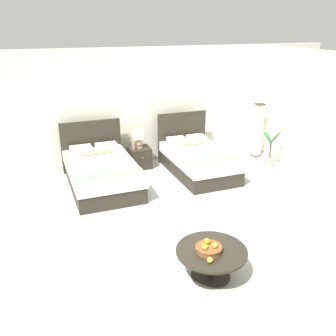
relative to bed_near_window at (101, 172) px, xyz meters
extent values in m
cube|color=#B3B5AF|center=(1.11, -1.78, -0.32)|extent=(10.35, 9.74, 0.02)
cube|color=beige|center=(1.11, 1.29, 1.05)|extent=(10.35, 0.12, 2.72)
cube|color=beige|center=(4.48, -1.38, 1.05)|extent=(0.12, 5.34, 2.72)
cube|color=black|center=(0.00, -0.08, -0.15)|extent=(1.34, 2.15, 0.33)
cube|color=white|center=(0.00, -0.08, 0.13)|extent=(1.38, 2.19, 0.23)
cube|color=black|center=(-0.03, 1.01, 0.28)|extent=(1.37, 0.09, 1.18)
cube|color=white|center=(-0.30, 0.71, 0.31)|extent=(0.47, 0.31, 0.14)
cube|color=white|center=(0.27, 0.72, 0.31)|extent=(0.47, 0.31, 0.14)
cylinder|color=tan|center=(-0.01, 0.48, 0.32)|extent=(0.71, 0.17, 0.15)
cube|color=gray|center=(0.02, -0.77, 0.25)|extent=(1.36, 0.43, 0.01)
cube|color=black|center=(2.21, -0.08, -0.15)|extent=(1.22, 2.00, 0.32)
cube|color=white|center=(2.21, -0.08, 0.12)|extent=(1.26, 2.05, 0.22)
cube|color=black|center=(2.19, 0.93, 0.30)|extent=(1.25, 0.09, 1.21)
cube|color=white|center=(1.94, 0.64, 0.30)|extent=(0.43, 0.31, 0.14)
cube|color=white|center=(2.45, 0.65, 0.30)|extent=(0.43, 0.31, 0.14)
cylinder|color=tan|center=(2.20, 0.40, 0.31)|extent=(0.65, 0.17, 0.15)
cube|color=gray|center=(2.22, -0.64, 0.24)|extent=(1.24, 0.41, 0.01)
cube|color=black|center=(1.05, 0.78, -0.06)|extent=(0.49, 0.48, 0.49)
sphere|color=tan|center=(1.05, 0.53, 0.01)|extent=(0.02, 0.02, 0.02)
cylinder|color=tan|center=(1.05, 0.80, 0.19)|extent=(0.17, 0.17, 0.02)
ellipsoid|color=tan|center=(1.05, 0.80, 0.28)|extent=(0.18, 0.18, 0.16)
cylinder|color=#99844C|center=(1.05, 0.80, 0.39)|extent=(0.02, 0.02, 0.04)
cylinder|color=#F2E2BF|center=(1.05, 0.80, 0.50)|extent=(0.29, 0.29, 0.20)
cylinder|color=#8A755C|center=(0.91, 0.74, 0.27)|extent=(0.08, 0.08, 0.18)
torus|color=#8A755C|center=(0.91, 0.74, 0.36)|extent=(0.08, 0.08, 0.01)
cylinder|color=black|center=(0.85, -3.49, -0.30)|extent=(0.53, 0.53, 0.02)
cylinder|color=black|center=(0.85, -3.49, -0.11)|extent=(0.11, 0.11, 0.40)
cylinder|color=black|center=(0.85, -3.49, 0.10)|extent=(0.96, 0.96, 0.04)
cylinder|color=brown|center=(0.79, -3.51, 0.16)|extent=(0.34, 0.34, 0.07)
torus|color=brown|center=(0.79, -3.51, 0.19)|extent=(0.36, 0.36, 0.02)
sphere|color=orange|center=(0.80, -3.43, 0.23)|extent=(0.08, 0.08, 0.08)
sphere|color=gold|center=(0.72, -3.54, 0.23)|extent=(0.08, 0.08, 0.08)
sphere|color=gold|center=(0.85, -3.55, 0.23)|extent=(0.08, 0.08, 0.08)
sphere|color=gold|center=(0.70, -3.73, 0.16)|extent=(0.08, 0.08, 0.08)
cube|color=#3A2720|center=(4.11, 0.55, -0.30)|extent=(0.21, 0.21, 0.03)
cube|color=#F0E2C3|center=(4.11, 0.55, 0.37)|extent=(0.17, 0.17, 1.31)
cube|color=#3A2720|center=(4.11, 0.55, 1.04)|extent=(0.21, 0.21, 0.02)
cylinder|color=#A3867F|center=(4.00, -0.20, -0.20)|extent=(0.25, 0.25, 0.21)
cylinder|color=brown|center=(4.00, -0.20, 0.09)|extent=(0.04, 0.04, 0.37)
ellipsoid|color=#367039|center=(4.13, -0.20, 0.41)|extent=(0.30, 0.06, 0.32)
ellipsoid|color=#367039|center=(4.02, -0.06, 0.37)|extent=(0.09, 0.31, 0.26)
ellipsoid|color=#367039|center=(3.93, -0.14, 0.40)|extent=(0.20, 0.17, 0.30)
ellipsoid|color=#367039|center=(3.90, -0.27, 0.37)|extent=(0.24, 0.21, 0.27)
ellipsoid|color=#367039|center=(4.02, -0.30, 0.43)|extent=(0.10, 0.26, 0.34)
camera|label=1|loc=(-1.10, -7.20, 2.95)|focal=39.50mm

